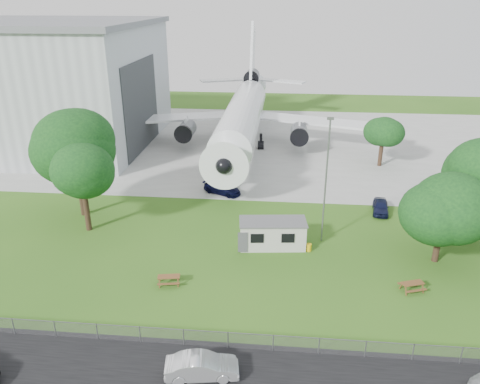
# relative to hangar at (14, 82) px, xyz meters

# --- Properties ---
(ground) EXTENTS (160.00, 160.00, 0.00)m
(ground) POSITION_rel_hangar_xyz_m (37.97, -36.00, -9.41)
(ground) COLOR #467821
(concrete_apron) EXTENTS (120.00, 46.00, 0.03)m
(concrete_apron) POSITION_rel_hangar_xyz_m (37.97, 2.00, -9.39)
(concrete_apron) COLOR #B7B7B2
(concrete_apron) RESTS_ON ground
(hangar) EXTENTS (43.00, 31.00, 18.55)m
(hangar) POSITION_rel_hangar_xyz_m (0.00, 0.00, 0.00)
(hangar) COLOR #B2B7BC
(hangar) RESTS_ON ground
(airliner) EXTENTS (46.36, 47.73, 17.69)m
(airliner) POSITION_rel_hangar_xyz_m (35.97, -0.14, -4.14)
(airliner) COLOR white
(airliner) RESTS_ON ground
(site_cabin) EXTENTS (6.88, 3.34, 2.62)m
(site_cabin) POSITION_rel_hangar_xyz_m (41.49, -31.32, -8.09)
(site_cabin) COLOR beige
(site_cabin) RESTS_ON ground
(picnic_west) EXTENTS (2.03, 1.79, 0.76)m
(picnic_west) POSITION_rel_hangar_xyz_m (33.27, -38.47, -9.41)
(picnic_west) COLOR brown
(picnic_west) RESTS_ON ground
(picnic_east) EXTENTS (2.19, 2.00, 0.76)m
(picnic_east) POSITION_rel_hangar_xyz_m (52.82, -37.56, -9.41)
(picnic_east) COLOR brown
(picnic_east) RESTS_ON ground
(fence) EXTENTS (58.00, 0.04, 1.30)m
(fence) POSITION_rel_hangar_xyz_m (37.97, -45.50, -9.41)
(fence) COLOR gray
(fence) RESTS_ON ground
(lamp_mast) EXTENTS (0.16, 0.16, 12.00)m
(lamp_mast) POSITION_rel_hangar_xyz_m (46.17, -29.80, -3.41)
(lamp_mast) COLOR slate
(lamp_mast) RESTS_ON ground
(tree_west_big) EXTENTS (8.64, 8.64, 11.86)m
(tree_west_big) POSITION_rel_hangar_xyz_m (21.00, -26.34, -1.88)
(tree_west_big) COLOR #382619
(tree_west_big) RESTS_ON ground
(tree_west_small) EXTENTS (6.16, 6.16, 9.46)m
(tree_west_small) POSITION_rel_hangar_xyz_m (22.95, -29.71, -3.06)
(tree_west_small) COLOR #382619
(tree_west_small) RESTS_ON ground
(tree_east_front) EXTENTS (7.90, 7.90, 9.15)m
(tree_east_front) POSITION_rel_hangar_xyz_m (55.99, -32.64, -4.22)
(tree_east_front) COLOR #382619
(tree_east_front) RESTS_ON ground
(tree_far_apron) EXTENTS (5.49, 5.49, 7.75)m
(tree_far_apron) POSITION_rel_hangar_xyz_m (55.60, -7.27, -4.43)
(tree_far_apron) COLOR #382619
(tree_far_apron) RESTS_ON ground
(car_centre_sedan) EXTENTS (4.72, 2.26, 1.49)m
(car_centre_sedan) POSITION_rel_hangar_xyz_m (37.66, -48.16, -8.66)
(car_centre_sedan) COLOR silver
(car_centre_sedan) RESTS_ON ground
(car_ne_hatch) EXTENTS (2.18, 4.20, 1.37)m
(car_ne_hatch) POSITION_rel_hangar_xyz_m (52.95, -22.81, -8.72)
(car_ne_hatch) COLOR black
(car_ne_hatch) RESTS_ON ground
(car_ne_sedan) EXTENTS (3.36, 4.42, 1.40)m
(car_ne_sedan) POSITION_rel_hangar_xyz_m (56.67, -24.14, -8.71)
(car_ne_sedan) COLOR white
(car_ne_sedan) RESTS_ON ground
(car_apron_van) EXTENTS (5.01, 3.75, 1.35)m
(car_apron_van) POSITION_rel_hangar_xyz_m (35.15, -19.22, -8.73)
(car_apron_van) COLOR black
(car_apron_van) RESTS_ON ground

